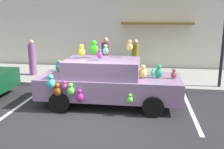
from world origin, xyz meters
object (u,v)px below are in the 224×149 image
at_px(pedestrian_near_shopfront, 106,59).
at_px(pedestrian_by_lamp, 135,58).
at_px(plush_covered_car, 107,81).
at_px(pedestrian_walking_past, 32,59).
at_px(teddy_bear_on_sidewalk, 140,76).

height_order(pedestrian_near_shopfront, pedestrian_by_lamp, pedestrian_near_shopfront).
bearing_deg(plush_covered_car, pedestrian_walking_past, 142.36).
height_order(plush_covered_car, pedestrian_by_lamp, plush_covered_car).
bearing_deg(pedestrian_near_shopfront, plush_covered_car, -79.72).
relative_size(plush_covered_car, pedestrian_by_lamp, 2.80).
bearing_deg(pedestrian_walking_past, teddy_bear_on_sidewalk, -8.29).
height_order(plush_covered_car, teddy_bear_on_sidewalk, plush_covered_car).
height_order(teddy_bear_on_sidewalk, pedestrian_walking_past, pedestrian_walking_past).
relative_size(plush_covered_car, pedestrian_near_shopfront, 2.54).
xyz_separation_m(teddy_bear_on_sidewalk, pedestrian_near_shopfront, (-1.59, 0.74, 0.53)).
distance_m(plush_covered_car, teddy_bear_on_sidewalk, 2.66).
distance_m(teddy_bear_on_sidewalk, pedestrian_by_lamp, 1.85).
bearing_deg(pedestrian_by_lamp, plush_covered_car, -99.45).
bearing_deg(plush_covered_car, pedestrian_by_lamp, 80.55).
xyz_separation_m(pedestrian_walking_past, pedestrian_by_lamp, (4.82, 1.02, -0.01)).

